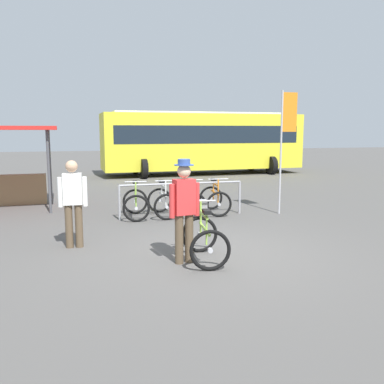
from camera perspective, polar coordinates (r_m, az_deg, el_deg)
The scene contains 12 objects.
ground_plane at distance 7.56m, azimuth 2.48°, elevation -8.32°, with size 80.00×80.00×0.00m, color #514F4C.
bike_rack_rail at distance 10.54m, azimuth -1.41°, elevation 0.16°, with size 3.21×0.08×0.88m.
racked_bike_lime at distance 10.55m, azimuth -7.74°, elevation -1.54°, with size 0.78×1.19×0.98m.
racked_bike_white at distance 10.66m, azimuth -4.01°, elevation -1.38°, with size 0.68×1.10×0.97m.
racked_bike_yellow at distance 10.82m, azimuth -0.37°, elevation -1.21°, with size 0.70×1.11×0.97m.
racked_bike_orange at distance 11.02m, azimuth 3.15°, elevation -1.05°, with size 0.78×1.18×0.98m.
featured_bicycle at distance 7.07m, azimuth 1.60°, elevation -5.76°, with size 0.79×1.22×0.97m.
person_with_featured_bike at distance 6.77m, azimuth -1.09°, elevation -2.03°, with size 0.52×0.32×1.72m.
pedestrian_with_backpack at distance 8.02m, azimuth -16.03°, elevation -0.80°, with size 0.53×0.35×1.64m.
bus_distant at distance 21.12m, azimuth 1.49°, elevation 7.22°, with size 10.06×3.56×3.08m.
market_stall at distance 12.86m, azimuth -24.82°, elevation 4.15°, with size 3.18×2.41×2.30m.
banner_flag at distance 11.13m, azimuth 12.80°, elevation 8.48°, with size 0.45×0.05×3.20m.
Camera 1 is at (-2.27, -6.88, 2.17)m, focal length 38.85 mm.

